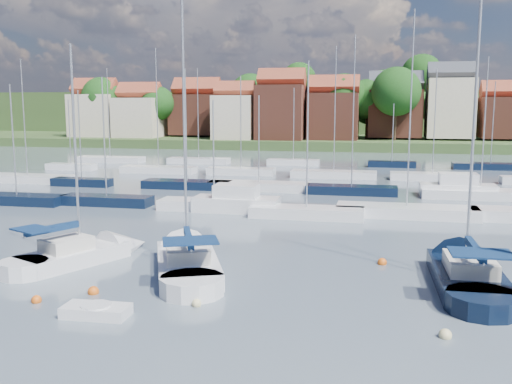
# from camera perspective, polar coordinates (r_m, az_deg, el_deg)

# --- Properties ---
(ground) EXTENTS (260.00, 260.00, 0.00)m
(ground) POSITION_cam_1_polar(r_m,az_deg,el_deg) (65.46, 6.82, 1.03)
(ground) COLOR #4B5967
(ground) RESTS_ON ground
(sailboat_left) EXTENTS (6.22, 9.51, 12.82)m
(sailboat_left) POSITION_cam_1_polar(r_m,az_deg,el_deg) (33.54, -16.49, -5.97)
(sailboat_left) COLOR silver
(sailboat_left) RESTS_ON ground
(sailboat_centre) EXTENTS (7.14, 11.72, 15.54)m
(sailboat_centre) POSITION_cam_1_polar(r_m,az_deg,el_deg) (31.53, -7.02, -6.63)
(sailboat_centre) COLOR silver
(sailboat_centre) RESTS_ON ground
(sailboat_navy) EXTENTS (3.32, 11.66, 16.06)m
(sailboat_navy) POSITION_cam_1_polar(r_m,az_deg,el_deg) (30.99, 19.93, -7.37)
(sailboat_navy) COLOR black
(sailboat_navy) RESTS_ON ground
(tender) EXTENTS (2.78, 1.36, 0.59)m
(tender) POSITION_cam_1_polar(r_m,az_deg,el_deg) (24.92, -15.70, -11.39)
(tender) COLOR silver
(tender) RESTS_ON ground
(buoy_b) EXTENTS (0.45, 0.45, 0.45)m
(buoy_b) POSITION_cam_1_polar(r_m,az_deg,el_deg) (27.47, -21.09, -10.26)
(buoy_b) COLOR #D85914
(buoy_b) RESTS_ON ground
(buoy_c) EXTENTS (0.52, 0.52, 0.52)m
(buoy_c) POSITION_cam_1_polar(r_m,az_deg,el_deg) (27.83, -15.95, -9.75)
(buoy_c) COLOR #D85914
(buoy_c) RESTS_ON ground
(buoy_d) EXTENTS (0.42, 0.42, 0.42)m
(buoy_d) POSITION_cam_1_polar(r_m,az_deg,el_deg) (25.38, -5.97, -11.27)
(buoy_d) COLOR beige
(buoy_d) RESTS_ON ground
(buoy_e) EXTENTS (0.51, 0.51, 0.51)m
(buoy_e) POSITION_cam_1_polar(r_m,az_deg,el_deg) (32.25, 12.50, -7.07)
(buoy_e) COLOR #D85914
(buoy_e) RESTS_ON ground
(buoy_g) EXTENTS (0.49, 0.49, 0.49)m
(buoy_g) POSITION_cam_1_polar(r_m,az_deg,el_deg) (27.12, 24.20, -10.69)
(buoy_g) COLOR beige
(buoy_g) RESTS_ON ground
(buoy_h) EXTENTS (0.49, 0.49, 0.49)m
(buoy_h) POSITION_cam_1_polar(r_m,az_deg,el_deg) (23.20, 18.38, -13.65)
(buoy_h) COLOR beige
(buoy_h) RESTS_ON ground
(marina_field) EXTENTS (79.62, 41.41, 15.93)m
(marina_field) POSITION_cam_1_polar(r_m,az_deg,el_deg) (60.46, 8.20, 0.79)
(marina_field) COLOR silver
(marina_field) RESTS_ON ground
(far_shore_town) EXTENTS (212.46, 90.00, 22.27)m
(far_shore_town) POSITION_cam_1_polar(r_m,az_deg,el_deg) (157.38, 10.83, 7.06)
(far_shore_town) COLOR #375329
(far_shore_town) RESTS_ON ground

